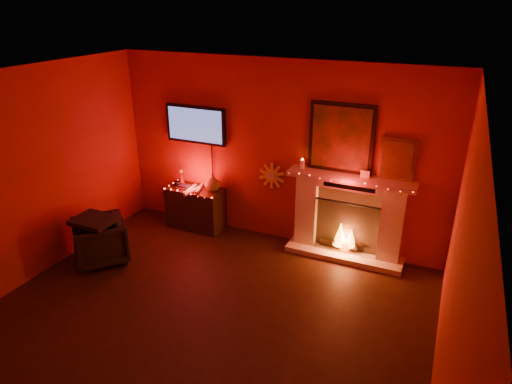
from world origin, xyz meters
TOP-DOWN VIEW (x-y plane):
  - room at (0.00, 0.00)m, footprint 5.00×5.00m
  - fireplace at (1.14, 2.39)m, footprint 1.72×0.40m
  - tv at (-1.30, 2.45)m, footprint 1.00×0.07m
  - sunburst_clock at (-0.05, 2.48)m, footprint 0.40×0.03m
  - console_table at (-1.25, 2.26)m, footprint 0.88×0.57m
  - armchair at (-1.95, 0.82)m, footprint 0.96×0.96m

SIDE VIEW (x-z plane):
  - armchair at x=-1.95m, z-range 0.00..0.63m
  - console_table at x=-1.25m, z-range -0.09..0.84m
  - fireplace at x=1.14m, z-range -0.37..1.81m
  - sunburst_clock at x=-0.05m, z-range 0.80..1.20m
  - room at x=0.00m, z-range -1.15..3.85m
  - tv at x=-1.30m, z-range 1.03..2.27m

